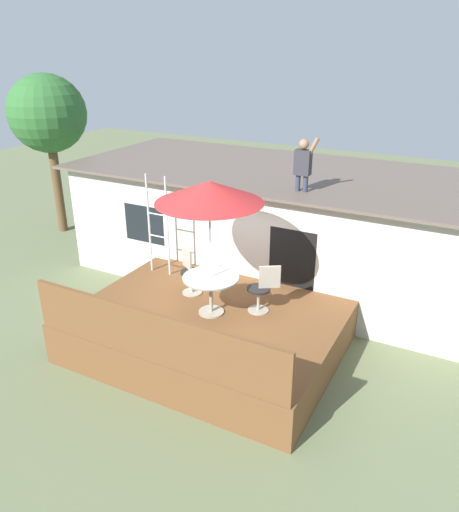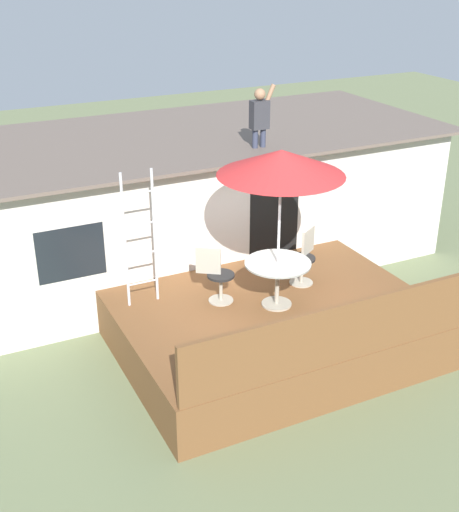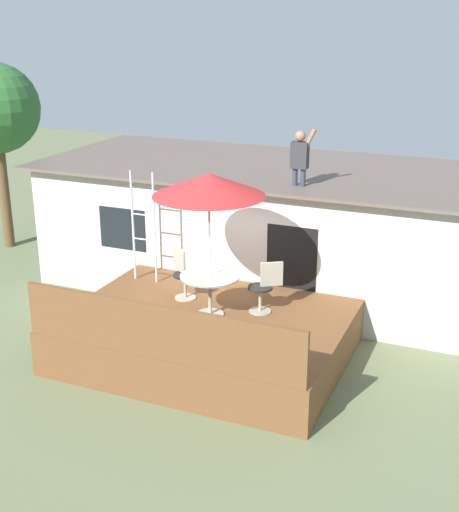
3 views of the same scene
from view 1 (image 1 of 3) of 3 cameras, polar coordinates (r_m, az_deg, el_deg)
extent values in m
plane|color=#66704C|center=(9.93, -1.93, -10.11)|extent=(40.00, 40.00, 0.00)
cube|color=beige|center=(12.26, 6.35, 3.45)|extent=(10.00, 4.00, 2.65)
cube|color=#66564C|center=(11.87, 6.64, 9.61)|extent=(10.50, 4.50, 0.06)
cube|color=black|center=(11.83, -9.78, 3.66)|extent=(1.10, 0.03, 0.90)
cube|color=black|center=(10.33, 7.14, -2.19)|extent=(1.00, 0.03, 2.00)
cube|color=brown|center=(9.72, -1.96, -8.14)|extent=(4.83, 3.93, 0.80)
cube|color=brown|center=(7.92, -9.01, -9.22)|extent=(4.73, 0.08, 0.90)
cylinder|color=#A59E8C|center=(9.38, -2.12, -6.43)|extent=(0.48, 0.48, 0.03)
cylinder|color=#A59E8C|center=(9.21, -2.15, -4.52)|extent=(0.07, 0.07, 0.71)
cylinder|color=#999E93|center=(9.05, -2.18, -2.50)|extent=(1.04, 1.04, 0.03)
cylinder|color=silver|center=(8.85, -2.23, 0.23)|extent=(0.04, 0.04, 2.40)
cone|color=red|center=(8.47, -2.35, 7.41)|extent=(1.90, 1.90, 0.38)
cylinder|color=silver|center=(10.78, -9.28, 3.69)|extent=(0.04, 0.04, 2.20)
cylinder|color=silver|center=(10.51, -7.17, 3.30)|extent=(0.04, 0.04, 2.20)
cylinder|color=silver|center=(10.92, -8.01, -0.20)|extent=(0.48, 0.03, 0.03)
cylinder|color=silver|center=(10.73, -8.16, 2.25)|extent=(0.48, 0.03, 0.03)
cylinder|color=silver|center=(10.56, -8.31, 4.78)|extent=(0.48, 0.03, 0.03)
cylinder|color=silver|center=(10.42, -8.47, 7.38)|extent=(0.48, 0.03, 0.03)
cylinder|color=#33384C|center=(10.19, 7.91, 8.39)|extent=(0.10, 0.10, 0.34)
cylinder|color=#33384C|center=(10.14, 8.76, 8.27)|extent=(0.10, 0.10, 0.34)
cube|color=#333338|center=(10.06, 8.47, 10.64)|extent=(0.32, 0.20, 0.50)
sphere|color=#997051|center=(9.99, 8.60, 12.65)|extent=(0.20, 0.20, 0.20)
cylinder|color=#997051|center=(9.94, 9.57, 12.19)|extent=(0.26, 0.08, 0.44)
cylinder|color=#A59E8C|center=(10.10, -4.34, -4.20)|extent=(0.40, 0.40, 0.02)
cylinder|color=#A59E8C|center=(10.00, -4.38, -3.08)|extent=(0.06, 0.06, 0.44)
cylinder|color=black|center=(9.90, -4.42, -1.89)|extent=(0.44, 0.44, 0.04)
cube|color=#A59E8C|center=(9.97, -4.92, -0.21)|extent=(0.35, 0.26, 0.44)
cylinder|color=#A59E8C|center=(9.45, 3.33, -6.24)|extent=(0.40, 0.40, 0.02)
cylinder|color=#A59E8C|center=(9.35, 3.36, -5.07)|extent=(0.06, 0.06, 0.44)
cylinder|color=black|center=(9.24, 3.39, -3.81)|extent=(0.44, 0.44, 0.04)
cube|color=#A59E8C|center=(9.16, 4.67, -2.43)|extent=(0.36, 0.25, 0.44)
cylinder|color=brown|center=(16.14, -19.30, 8.10)|extent=(0.27, 0.27, 3.15)
sphere|color=#2D662D|center=(15.77, -20.30, 15.18)|extent=(2.24, 2.24, 2.24)
camera|label=2|loc=(9.00, -71.85, 11.19)|focal=47.11mm
camera|label=3|loc=(3.00, -160.80, -16.12)|focal=47.87mm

